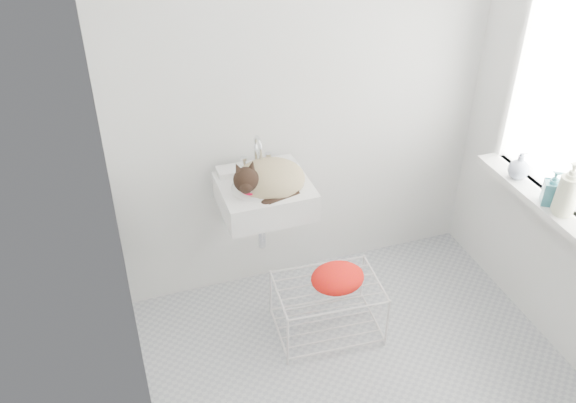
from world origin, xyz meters
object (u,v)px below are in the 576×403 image
object	(u,v)px
bottle_a	(561,213)
bottle_c	(517,177)
bottle_b	(548,203)
wire_rack	(327,310)
cat	(268,179)
sink	(265,184)

from	to	relation	value
bottle_a	bottle_c	bearing A→B (deg)	90.00
bottle_a	bottle_b	distance (m)	0.10
wire_rack	bottle_a	size ratio (longest dim) A/B	2.27
wire_rack	bottle_a	bearing A→B (deg)	-20.90
cat	bottle_c	size ratio (longest dim) A/B	2.69
sink	wire_rack	bearing A→B (deg)	-52.31
cat	bottle_a	xyz separation A→B (m)	(1.30, -0.72, -0.04)
cat	bottle_c	world-z (taller)	cat
cat	bottle_a	bearing A→B (deg)	-28.09
cat	wire_rack	bearing A→B (deg)	-51.66
bottle_a	bottle_b	size ratio (longest dim) A/B	1.32
bottle_a	bottle_b	xyz separation A→B (m)	(0.00, 0.10, 0.00)
cat	bottle_b	bearing A→B (deg)	-24.74
cat	bottle_b	xyz separation A→B (m)	(1.30, -0.62, -0.04)
bottle_c	cat	bearing A→B (deg)	164.71
bottle_b	wire_rack	bearing A→B (deg)	163.77
cat	bottle_c	xyz separation A→B (m)	(1.30, -0.36, -0.04)
cat	bottle_c	distance (m)	1.35
sink	bottle_c	size ratio (longest dim) A/B	3.26
bottle_b	bottle_c	bearing A→B (deg)	90.00
wire_rack	bottle_b	xyz separation A→B (m)	(1.06, -0.31, 0.70)
wire_rack	bottle_c	distance (m)	1.27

